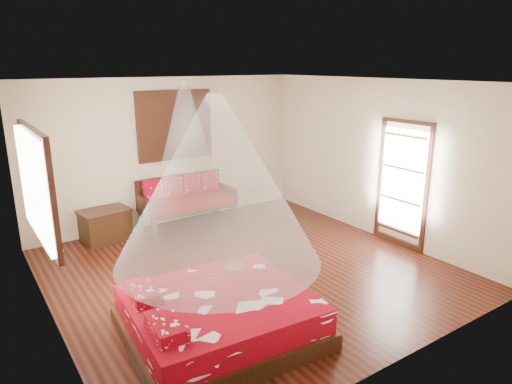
{
  "coord_description": "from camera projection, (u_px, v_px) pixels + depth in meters",
  "views": [
    {
      "loc": [
        -3.48,
        -5.35,
        3.04
      ],
      "look_at": [
        0.27,
        0.18,
        1.15
      ],
      "focal_mm": 32.0,
      "sensor_mm": 36.0,
      "label": 1
    }
  ],
  "objects": [
    {
      "name": "room",
      "position": [
        248.0,
        181.0,
        6.59
      ],
      "size": [
        5.54,
        5.54,
        2.84
      ],
      "color": "black",
      "rests_on": "ground"
    },
    {
      "name": "bed",
      "position": [
        219.0,
        317.0,
        5.21
      ],
      "size": [
        2.19,
        2.01,
        0.64
      ],
      "rotation": [
        0.0,
        0.0,
        -0.07
      ],
      "color": "black",
      "rests_on": "floor"
    },
    {
      "name": "daybed",
      "position": [
        186.0,
        199.0,
        8.79
      ],
      "size": [
        1.78,
        0.79,
        0.94
      ],
      "color": "black",
      "rests_on": "floor"
    },
    {
      "name": "storage_chest",
      "position": [
        105.0,
        225.0,
        8.08
      ],
      "size": [
        0.88,
        0.69,
        0.56
      ],
      "rotation": [
        0.0,
        0.0,
        0.12
      ],
      "color": "black",
      "rests_on": "floor"
    },
    {
      "name": "shutter_panel",
      "position": [
        175.0,
        125.0,
        8.68
      ],
      "size": [
        1.52,
        0.06,
        1.32
      ],
      "color": "black",
      "rests_on": "wall_back"
    },
    {
      "name": "window_left",
      "position": [
        39.0,
        185.0,
        5.2
      ],
      "size": [
        0.1,
        1.74,
        1.34
      ],
      "color": "black",
      "rests_on": "wall_left"
    },
    {
      "name": "glazed_door",
      "position": [
        402.0,
        185.0,
        7.67
      ],
      "size": [
        0.08,
        1.02,
        2.16
      ],
      "color": "black",
      "rests_on": "floor"
    },
    {
      "name": "wine_tray",
      "position": [
        235.0,
        264.0,
        5.85
      ],
      "size": [
        0.27,
        0.27,
        0.22
      ],
      "rotation": [
        0.0,
        0.0,
        0.08
      ],
      "color": "brown",
      "rests_on": "bed"
    },
    {
      "name": "mosquito_net_main",
      "position": [
        217.0,
        181.0,
        4.78
      ],
      "size": [
        2.24,
        2.24,
        1.8
      ],
      "primitive_type": "cone",
      "color": "white",
      "rests_on": "ceiling"
    },
    {
      "name": "mosquito_net_daybed",
      "position": [
        186.0,
        123.0,
        8.29
      ],
      "size": [
        0.95,
        0.95,
        1.5
      ],
      "primitive_type": "cone",
      "color": "white",
      "rests_on": "ceiling"
    }
  ]
}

